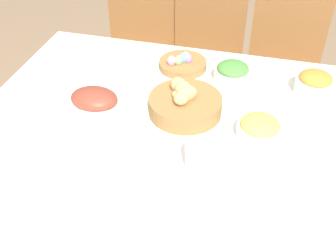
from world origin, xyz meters
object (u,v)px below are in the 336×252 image
at_px(green_salad_bowl, 232,72).
at_px(knife, 163,202).
at_px(carrot_bowl, 314,84).
at_px(dinner_plate, 118,193).
at_px(chair_far_center, 204,59).
at_px(spoon, 172,204).
at_px(chair_far_right, 284,69).
at_px(egg_basket, 183,63).
at_px(butter_dish, 56,141).
at_px(bread_basket, 185,102).
at_px(chair_far_left, 139,50).
at_px(fork, 75,184).
at_px(ham_platter, 94,100).
at_px(drinking_cup, 196,156).
at_px(pineapple_bowl, 260,129).

bearing_deg(green_salad_bowl, knife, -98.44).
height_order(carrot_bowl, dinner_plate, carrot_bowl).
xyz_separation_m(chair_far_center, spoon, (0.14, -1.35, 0.26)).
height_order(chair_far_right, egg_basket, chair_far_right).
bearing_deg(spoon, butter_dish, 156.12).
bearing_deg(chair_far_right, bread_basket, -116.79).
relative_size(chair_far_left, dinner_plate, 3.88).
bearing_deg(fork, ham_platter, 108.04).
xyz_separation_m(fork, drinking_cup, (0.36, 0.18, 0.05)).
xyz_separation_m(chair_far_center, dinner_plate, (-0.04, -1.35, 0.26)).
relative_size(egg_basket, dinner_plate, 0.88).
xyz_separation_m(bread_basket, knife, (0.04, -0.47, -0.05)).
height_order(chair_far_center, dinner_plate, chair_far_center).
bearing_deg(bread_basket, carrot_bowl, 28.26).
xyz_separation_m(spoon, butter_dish, (-0.47, 0.17, 0.01)).
distance_m(chair_far_center, carrot_bowl, 0.89).
relative_size(pineapple_bowl, green_salad_bowl, 1.03).
xyz_separation_m(chair_far_left, butter_dish, (0.07, -1.18, 0.27)).
relative_size(chair_far_left, knife, 5.56).
distance_m(carrot_bowl, green_salad_bowl, 0.34).
xyz_separation_m(ham_platter, knife, (0.40, -0.43, -0.02)).
distance_m(chair_far_right, chair_far_left, 0.87).
xyz_separation_m(pineapple_bowl, butter_dish, (-0.70, -0.23, -0.02)).
distance_m(chair_far_right, chair_far_center, 0.46).
distance_m(knife, spoon, 0.03).
height_order(chair_far_left, bread_basket, chair_far_left).
distance_m(green_salad_bowl, drinking_cup, 0.57).
height_order(chair_far_right, spoon, chair_far_right).
relative_size(egg_basket, pineapple_bowl, 1.30).
xyz_separation_m(green_salad_bowl, butter_dish, (-0.56, -0.59, -0.02)).
distance_m(egg_basket, carrot_bowl, 0.58).
bearing_deg(spoon, drinking_cup, 74.52).
height_order(chair_far_left, pineapple_bowl, chair_far_left).
relative_size(chair_far_left, carrot_bowl, 6.07).
bearing_deg(chair_far_right, chair_far_left, 177.33).
distance_m(green_salad_bowl, fork, 0.86).
xyz_separation_m(pineapple_bowl, knife, (-0.26, -0.40, -0.04)).
bearing_deg(ham_platter, fork, -76.17).
bearing_deg(chair_far_left, egg_basket, -59.09).
bearing_deg(spoon, fork, 175.79).
distance_m(bread_basket, egg_basket, 0.34).
distance_m(chair_far_left, pineapple_bowl, 1.27).
distance_m(chair_far_right, knife, 1.42).
relative_size(egg_basket, fork, 1.27).
bearing_deg(green_salad_bowl, bread_basket, -118.22).
relative_size(green_salad_bowl, dinner_plate, 0.66).
relative_size(chair_far_right, fork, 5.56).
bearing_deg(bread_basket, dinner_plate, -103.08).
bearing_deg(carrot_bowl, dinner_plate, -129.21).
bearing_deg(chair_far_right, dinner_plate, -113.08).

